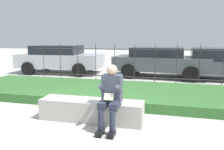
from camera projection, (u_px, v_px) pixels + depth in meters
name	position (u px, v px, depth m)	size (l,w,h in m)	color
ground_plane	(90.00, 120.00, 4.73)	(60.00, 60.00, 0.00)	#B2AFA8
stone_bench	(91.00, 111.00, 4.69)	(2.22, 0.53, 0.45)	#ADA89E
person_seated_reader	(111.00, 94.00, 4.21)	(0.42, 0.73, 1.25)	black
grass_berm	(113.00, 92.00, 6.67)	(9.64, 2.70, 0.24)	#33662D
iron_fence	(124.00, 64.00, 8.30)	(7.64, 0.03, 1.53)	#332D28
car_parked_center	(160.00, 61.00, 9.92)	(4.29, 2.18, 1.35)	#4C5156
car_parked_left	(60.00, 58.00, 11.10)	(4.26, 2.16, 1.41)	#B7B7BC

